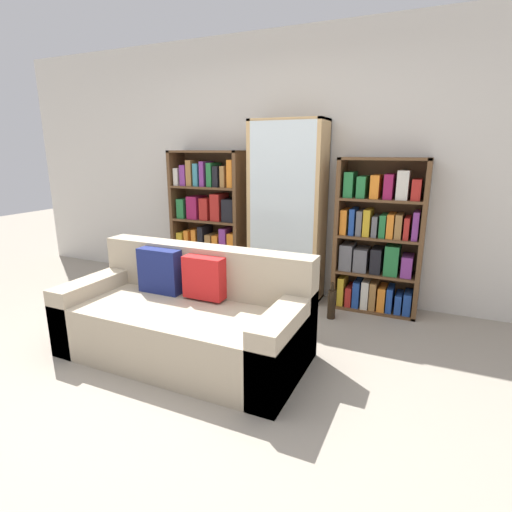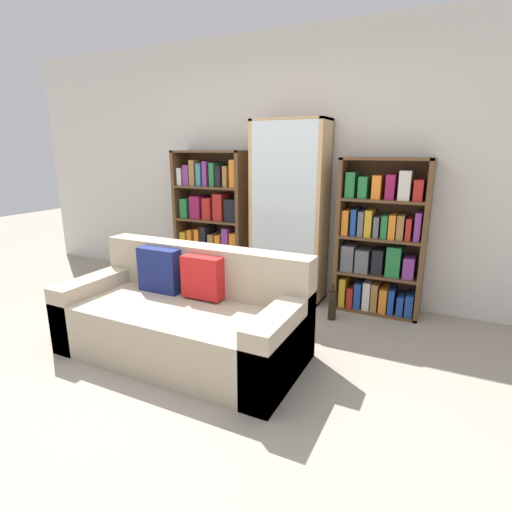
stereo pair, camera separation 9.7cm
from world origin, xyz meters
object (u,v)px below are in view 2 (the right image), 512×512
(bookshelf_right, at_px, (380,243))
(couch, at_px, (185,318))
(display_cabinet, at_px, (289,213))
(wine_bottle, at_px, (332,305))
(bookshelf_left, at_px, (213,223))

(bookshelf_right, bearing_deg, couch, -127.76)
(display_cabinet, relative_size, bookshelf_right, 1.24)
(couch, height_order, wine_bottle, couch)
(bookshelf_left, bearing_deg, wine_bottle, -14.65)
(bookshelf_right, bearing_deg, display_cabinet, -178.98)
(display_cabinet, height_order, bookshelf_right, display_cabinet)
(couch, height_order, bookshelf_left, bookshelf_left)
(wine_bottle, bearing_deg, bookshelf_left, 165.35)
(bookshelf_right, xyz_separation_m, wine_bottle, (-0.32, -0.40, -0.54))
(couch, distance_m, display_cabinet, 1.65)
(couch, relative_size, wine_bottle, 5.22)
(bookshelf_left, xyz_separation_m, bookshelf_right, (1.86, -0.00, -0.04))
(wine_bottle, bearing_deg, couch, -127.45)
(couch, distance_m, bookshelf_right, 1.96)
(couch, xyz_separation_m, bookshelf_left, (-0.69, 1.52, 0.45))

